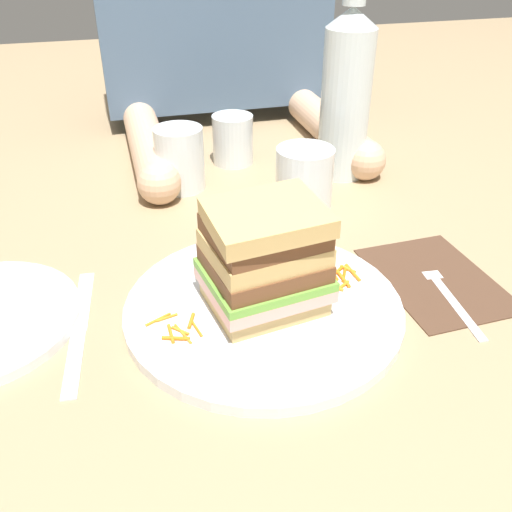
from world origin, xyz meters
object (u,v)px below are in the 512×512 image
object	(u,v)px
water_bottle	(346,93)
empty_tumbler_0	(180,159)
sandwich	(264,258)
fork	(445,288)
knife	(78,331)
main_plate	(263,308)
empty_tumbler_1	(233,139)
napkin_dark	(435,279)
juice_glass	(304,181)

from	to	relation	value
water_bottle	empty_tumbler_0	world-z (taller)	water_bottle
sandwich	fork	bearing A→B (deg)	-4.26
knife	main_plate	bearing A→B (deg)	-5.34
main_plate	empty_tumbler_1	size ratio (longest dim) A/B	3.67
knife	empty_tumbler_1	size ratio (longest dim) A/B	2.53
main_plate	water_bottle	size ratio (longest dim) A/B	1.01
sandwich	fork	xyz separation A→B (m)	(0.21, -0.02, -0.06)
main_plate	water_bottle	distance (m)	0.40
napkin_dark	knife	world-z (taller)	same
sandwich	water_bottle	bearing A→B (deg)	55.56
napkin_dark	empty_tumbler_0	bearing A→B (deg)	126.95
sandwich	fork	size ratio (longest dim) A/B	0.78
napkin_dark	water_bottle	xyz separation A→B (m)	(0.01, 0.31, 0.13)
napkin_dark	empty_tumbler_1	distance (m)	0.43
napkin_dark	empty_tumbler_1	xyz separation A→B (m)	(-0.14, 0.40, 0.04)
napkin_dark	juice_glass	size ratio (longest dim) A/B	2.01
fork	empty_tumbler_1	xyz separation A→B (m)	(-0.14, 0.42, 0.04)
knife	water_bottle	world-z (taller)	water_bottle
main_plate	juice_glass	xyz separation A→B (m)	(0.12, 0.22, 0.03)
knife	juice_glass	xyz separation A→B (m)	(0.31, 0.21, 0.04)
sandwich	empty_tumbler_0	world-z (taller)	sandwich
juice_glass	empty_tumbler_1	size ratio (longest dim) A/B	1.07
knife	water_bottle	size ratio (longest dim) A/B	0.70
fork	water_bottle	size ratio (longest dim) A/B	0.58
fork	empty_tumbler_1	bearing A→B (deg)	108.70
knife	water_bottle	distance (m)	0.52
water_bottle	empty_tumbler_1	bearing A→B (deg)	149.46
napkin_dark	main_plate	bearing A→B (deg)	-178.29
main_plate	sandwich	size ratio (longest dim) A/B	2.24
sandwich	empty_tumbler_1	size ratio (longest dim) A/B	1.64
main_plate	knife	size ratio (longest dim) A/B	1.45
napkin_dark	fork	xyz separation A→B (m)	(-0.00, -0.02, 0.00)
sandwich	juice_glass	size ratio (longest dim) A/B	1.53
knife	juice_glass	world-z (taller)	juice_glass
main_plate	knife	distance (m)	0.19
main_plate	sandwich	bearing A→B (deg)	-89.22
juice_glass	napkin_dark	bearing A→B (deg)	-68.86
main_plate	juice_glass	size ratio (longest dim) A/B	3.42
napkin_dark	empty_tumbler_1	size ratio (longest dim) A/B	2.16
sandwich	juice_glass	bearing A→B (deg)	61.40
sandwich	main_plate	bearing A→B (deg)	90.78
water_bottle	napkin_dark	bearing A→B (deg)	-91.60
juice_glass	empty_tumbler_0	size ratio (longest dim) A/B	0.91
water_bottle	juice_glass	bearing A→B (deg)	-136.10
sandwich	knife	size ratio (longest dim) A/B	0.65
napkin_dark	water_bottle	size ratio (longest dim) A/B	0.59
fork	juice_glass	bearing A→B (deg)	108.88
main_plate	empty_tumbler_0	xyz separation A→B (m)	(-0.04, 0.33, 0.04)
sandwich	water_bottle	world-z (taller)	water_bottle
main_plate	empty_tumbler_1	xyz separation A→B (m)	(0.06, 0.40, 0.03)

